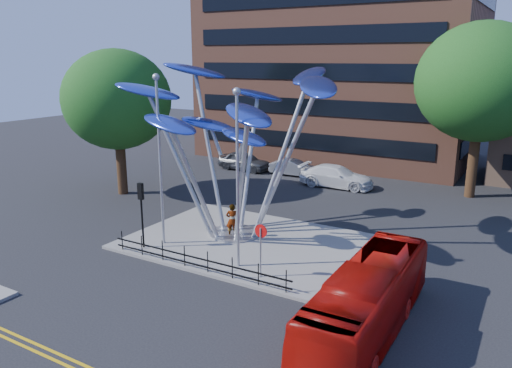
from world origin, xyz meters
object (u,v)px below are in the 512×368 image
Objects in this scene: tree_right at (482,82)px; no_entry_sign_island at (261,242)px; street_lamp_right at (237,163)px; parked_car_left at (244,161)px; parked_car_mid at (294,168)px; street_lamp_left at (159,146)px; tree_left at (117,100)px; leaf_sculpture at (234,113)px; parked_car_right at (336,176)px; traffic_light_island at (141,201)px; red_bus at (368,301)px; pedestrian at (232,220)px.

tree_right reaches higher than no_entry_sign_island.
street_lamp_right is 1.73× the size of parked_car_left.
street_lamp_right is 19.99m from parked_car_mid.
tree_right is at bearing -90.23° from parked_car_mid.
tree_right is 1.46× the size of street_lamp_right.
street_lamp_right is at bearing -5.71° from street_lamp_left.
tree_left is 0.81× the size of leaf_sculpture.
street_lamp_left is 1.55× the size of parked_car_right.
parked_car_left is 4.73m from parked_car_mid.
leaf_sculpture is 14.42m from parked_car_right.
traffic_light_island is at bearing -161.55° from parked_car_left.
street_lamp_right is 8.37m from red_bus.
tree_right is 22.49m from street_lamp_left.
parked_car_right is at bearing 78.73° from street_lamp_left.
traffic_light_island is (-0.50, -1.00, -2.74)m from street_lamp_left.
street_lamp_left reaches higher than parked_car_left.
tree_right is 18.37m from leaf_sculpture.
leaf_sculpture reaches higher than parked_car_right.
parked_car_left is 0.85× the size of parked_car_right.
parked_car_left reaches higher than parked_car_mid.
leaf_sculpture reaches higher than street_lamp_left.
pedestrian is (2.59, 2.66, -4.27)m from street_lamp_left.
tree_right is at bearing 72.88° from no_entry_sign_island.
traffic_light_island is 0.71× the size of parked_car_left.
tree_right is at bearing 88.14° from red_bus.
traffic_light_island is (-13.00, -19.50, -5.42)m from tree_right.
parked_car_left is at bearing -85.00° from pedestrian.
street_lamp_left is 2.57× the size of traffic_light_island.
parked_car_left is at bearing 123.81° from no_entry_sign_island.
parked_car_right is (0.81, 13.06, -6.05)m from leaf_sculpture.
parked_car_right is at bearing -113.34° from parked_car_mid.
red_bus is (12.05, -2.96, -4.06)m from street_lamp_left.
parked_car_left is (-18.02, 20.60, -0.48)m from red_bus.
tree_left reaches higher than leaf_sculpture.
traffic_light_island is (-5.50, -0.50, -2.48)m from street_lamp_right.
tree_right is 11.95m from parked_car_right.
parked_car_left is (3.52, 11.14, -5.98)m from tree_left.
parked_car_mid is (-3.85, 15.30, -0.41)m from pedestrian.
parked_car_right is at bearing -96.54° from parked_car_left.
tree_right reaches higher than street_lamp_left.
parked_car_mid is (8.24, 11.46, -6.12)m from tree_left.
tree_left is at bearing -42.37° from pedestrian.
no_entry_sign_island is (6.50, -0.98, -3.54)m from street_lamp_left.
parked_car_mid is at bearing 94.02° from street_lamp_left.
parked_car_mid is (-1.26, 17.96, -4.68)m from street_lamp_left.
pedestrian is at bearing -73.29° from leaf_sculpture.
red_bus is at bearing 124.53° from pedestrian.
pedestrian is at bearing -148.17° from parked_car_left.
no_entry_sign_island is 0.26× the size of red_bus.
tree_left is at bearing 154.23° from street_lamp_right.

